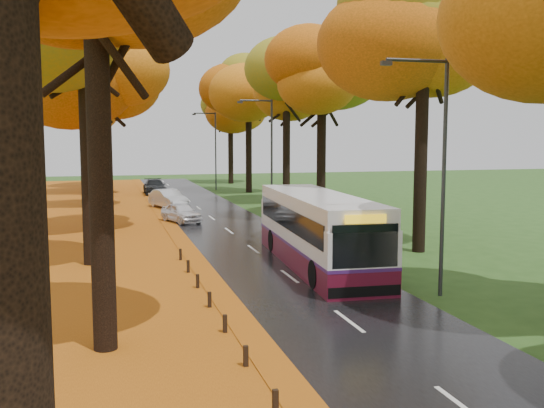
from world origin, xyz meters
name	(u,v)px	position (x,y,z in m)	size (l,w,h in m)	color
road	(226,229)	(0.00, 25.00, 0.02)	(6.50, 90.00, 0.04)	black
centre_line	(226,228)	(0.00, 25.00, 0.04)	(0.12, 90.00, 0.01)	silver
leaf_verge	(67,235)	(-9.00, 25.00, 0.01)	(12.00, 90.00, 0.02)	#893F0C
leaf_drift	(174,230)	(-3.05, 25.00, 0.04)	(0.90, 90.00, 0.01)	#B76112
trees_left	(96,66)	(-7.18, 27.06, 9.53)	(9.20, 74.00, 13.88)	black
trees_right	(329,70)	(7.19, 26.91, 9.69)	(9.30, 74.20, 13.96)	black
bollard_row	(235,339)	(-3.70, 4.70, 0.26)	(0.11, 23.51, 0.52)	black
streetlamp_near	(438,158)	(3.95, 8.00, 4.71)	(2.45, 0.18, 8.00)	#333538
streetlamp_mid	(268,148)	(3.95, 30.00, 4.71)	(2.45, 0.18, 8.00)	#333538
streetlamp_far	(213,145)	(3.95, 52.00, 4.71)	(2.45, 0.18, 8.00)	#333538
bus	(317,228)	(1.73, 13.67, 1.61)	(3.29, 11.55, 3.00)	#530D20
car_white	(181,213)	(-2.23, 28.40, 0.66)	(1.45, 3.61, 1.23)	silver
car_silver	(168,199)	(-2.24, 36.56, 0.76)	(1.52, 4.36, 1.44)	#AFB2B7
car_dark	(155,187)	(-2.35, 48.63, 0.74)	(1.97, 4.85, 1.41)	black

